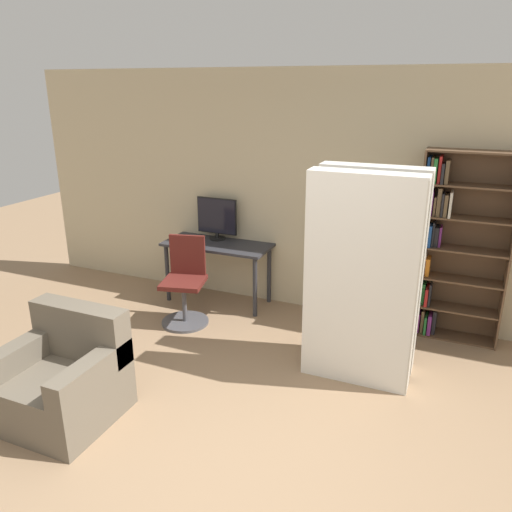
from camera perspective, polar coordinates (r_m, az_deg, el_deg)
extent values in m
plane|color=#937556|center=(3.61, -4.05, -25.33)|extent=(16.00, 16.00, 0.00)
cube|color=#C6B793|center=(5.56, 9.90, 6.61)|extent=(8.00, 0.06, 2.70)
cube|color=#2D2D33|center=(5.91, -4.45, 1.30)|extent=(1.28, 0.55, 0.03)
cylinder|color=#2D2D33|center=(6.14, -10.08, -1.92)|extent=(0.05, 0.05, 0.71)
cylinder|color=#2D2D33|center=(5.63, -0.11, -3.60)|extent=(0.05, 0.05, 0.71)
cylinder|color=#2D2D33|center=(6.48, -8.04, -0.68)|extent=(0.05, 0.05, 0.71)
cylinder|color=#2D2D33|center=(6.00, 1.50, -2.14)|extent=(0.05, 0.05, 0.71)
cylinder|color=black|center=(6.07, -4.44, 2.03)|extent=(0.20, 0.20, 0.02)
cylinder|color=black|center=(6.06, -4.45, 2.41)|extent=(0.04, 0.04, 0.06)
cube|color=black|center=(6.00, -4.48, 4.60)|extent=(0.52, 0.02, 0.44)
cube|color=black|center=(6.00, -4.51, 4.58)|extent=(0.49, 0.03, 0.41)
cylinder|color=#4C4C51|center=(5.66, -8.08, -7.45)|extent=(0.52, 0.52, 0.03)
cylinder|color=#4C4C51|center=(5.56, -8.19, -5.31)|extent=(0.05, 0.05, 0.43)
cube|color=#591E19|center=(5.47, -8.30, -3.00)|extent=(0.53, 0.53, 0.05)
cube|color=#591E19|center=(5.56, -7.83, 0.15)|extent=(0.39, 0.13, 0.45)
cube|color=brown|center=(5.36, 17.93, 1.28)|extent=(0.02, 0.29, 1.94)
cube|color=brown|center=(5.37, 27.03, 0.11)|extent=(0.02, 0.29, 1.94)
cube|color=brown|center=(5.48, 22.52, 1.11)|extent=(0.88, 0.02, 1.94)
cube|color=brown|center=(5.70, 21.27, -8.49)|extent=(0.84, 0.25, 0.02)
cube|color=brown|center=(5.57, 21.66, -5.56)|extent=(0.84, 0.25, 0.02)
cube|color=brown|center=(5.45, 22.06, -2.50)|extent=(0.84, 0.25, 0.02)
cube|color=brown|center=(5.35, 22.48, 0.69)|extent=(0.84, 0.25, 0.02)
cube|color=brown|center=(5.27, 22.92, 4.00)|extent=(0.84, 0.25, 0.02)
cube|color=brown|center=(5.20, 23.37, 7.39)|extent=(0.84, 0.25, 0.02)
cube|color=brown|center=(5.16, 23.84, 10.86)|extent=(0.84, 0.25, 0.02)
cube|color=red|center=(5.69, 17.47, -6.75)|extent=(0.04, 0.16, 0.22)
cube|color=#232328|center=(5.65, 17.82, -7.13)|extent=(0.03, 0.15, 0.20)
cube|color=#7A2D84|center=(5.68, 18.15, -6.98)|extent=(0.02, 0.21, 0.21)
cube|color=brown|center=(5.66, 18.53, -6.86)|extent=(0.03, 0.20, 0.25)
cube|color=#287A38|center=(5.64, 18.82, -7.28)|extent=(0.02, 0.20, 0.20)
cube|color=#7A2D84|center=(5.64, 19.24, -7.24)|extent=(0.04, 0.18, 0.22)
cube|color=#232328|center=(5.66, 19.73, -6.94)|extent=(0.04, 0.18, 0.26)
cube|color=#287A38|center=(5.55, 17.76, -3.54)|extent=(0.02, 0.20, 0.28)
cube|color=gold|center=(5.53, 18.06, -4.02)|extent=(0.04, 0.19, 0.21)
cube|color=#287A38|center=(5.55, 18.57, -3.89)|extent=(0.04, 0.18, 0.23)
cube|color=red|center=(5.52, 18.95, -4.27)|extent=(0.03, 0.20, 0.19)
cube|color=#232328|center=(5.51, 19.30, -4.04)|extent=(0.02, 0.19, 0.24)
cube|color=red|center=(5.42, 18.01, -0.90)|extent=(0.02, 0.21, 0.20)
cube|color=red|center=(5.41, 18.37, -0.83)|extent=(0.02, 0.14, 0.23)
cube|color=silver|center=(5.46, 18.76, -0.67)|extent=(0.02, 0.17, 0.23)
cube|color=orange|center=(5.43, 19.06, -1.09)|extent=(0.04, 0.15, 0.19)
cube|color=#232328|center=(5.30, 18.32, 2.23)|extent=(0.02, 0.14, 0.19)
cube|color=#7A2D84|center=(5.34, 18.68, 2.46)|extent=(0.02, 0.17, 0.22)
cube|color=#232328|center=(5.36, 19.00, 2.43)|extent=(0.03, 0.18, 0.21)
cube|color=#1E4C9E|center=(5.30, 19.29, 2.25)|extent=(0.03, 0.17, 0.22)
cube|color=#232328|center=(5.32, 19.65, 2.46)|extent=(0.02, 0.19, 0.25)
cube|color=#232328|center=(5.34, 19.96, 2.19)|extent=(0.04, 0.17, 0.20)
cube|color=#7A2D84|center=(5.34, 20.33, 2.17)|extent=(0.02, 0.15, 0.20)
cube|color=silver|center=(5.21, 18.71, 5.91)|extent=(0.02, 0.15, 0.26)
cube|color=#1E4C9E|center=(5.27, 19.07, 5.62)|extent=(0.04, 0.20, 0.19)
cube|color=#7A2D84|center=(5.22, 19.46, 5.74)|extent=(0.02, 0.15, 0.24)
cube|color=brown|center=(5.26, 19.81, 5.51)|extent=(0.02, 0.21, 0.19)
cube|color=brown|center=(5.24, 20.24, 5.90)|extent=(0.04, 0.19, 0.28)
cube|color=#232328|center=(5.23, 20.58, 5.60)|extent=(0.02, 0.19, 0.23)
cube|color=brown|center=(5.22, 20.91, 5.46)|extent=(0.03, 0.17, 0.22)
cube|color=silver|center=(5.22, 21.38, 5.57)|extent=(0.02, 0.20, 0.25)
cube|color=#1E4C9E|center=(5.21, 19.16, 9.39)|extent=(0.03, 0.20, 0.24)
cube|color=brown|center=(5.18, 19.53, 9.31)|extent=(0.02, 0.20, 0.25)
cube|color=#287A38|center=(5.16, 19.84, 9.19)|extent=(0.03, 0.18, 0.24)
cube|color=red|center=(5.19, 20.32, 9.30)|extent=(0.03, 0.20, 0.26)
cube|color=#232328|center=(5.14, 20.59, 8.82)|extent=(0.03, 0.15, 0.19)
cube|color=brown|center=(5.17, 21.04, 9.00)|extent=(0.03, 0.18, 0.22)
cube|color=silver|center=(4.30, 11.84, -2.99)|extent=(0.94, 0.23, 1.88)
cube|color=beige|center=(4.24, 18.00, -3.83)|extent=(0.01, 0.23, 1.84)
cube|color=silver|center=(4.61, 12.70, -1.52)|extent=(0.94, 0.21, 1.87)
cube|color=beige|center=(4.56, 18.44, -2.28)|extent=(0.01, 0.22, 1.84)
cube|color=#665B4C|center=(4.36, -21.42, -14.59)|extent=(0.85, 0.80, 0.40)
cube|color=#665B4C|center=(4.34, -19.37, -8.04)|extent=(0.85, 0.20, 0.45)
cube|color=#665B4C|center=(4.44, -25.16, -10.00)|extent=(0.16, 0.80, 0.20)
cube|color=#665B4C|center=(3.99, -18.29, -12.42)|extent=(0.16, 0.80, 0.20)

